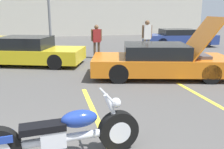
% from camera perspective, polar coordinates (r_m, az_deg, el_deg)
% --- Properties ---
extents(parking_stripe_back, '(0.12, 5.11, 0.01)m').
position_cam_1_polar(parking_stripe_back, '(4.85, -2.53, -12.22)').
color(parking_stripe_back, yellow).
rests_on(parking_stripe_back, ground).
extents(far_building, '(32.00, 4.20, 4.40)m').
position_cam_1_polar(far_building, '(25.47, -16.06, 13.91)').
color(far_building, beige).
rests_on(far_building, ground).
extents(motorcycle, '(2.41, 0.70, 0.96)m').
position_cam_1_polar(motorcycle, '(3.84, -11.39, -13.40)').
color(motorcycle, black).
rests_on(motorcycle, ground).
extents(show_car_hood_open, '(4.91, 3.02, 2.01)m').
position_cam_1_polar(show_car_hood_open, '(8.63, 11.08, 3.11)').
color(show_car_hood_open, orange).
rests_on(show_car_hood_open, ground).
extents(parked_car_mid_right_row, '(4.72, 3.22, 1.17)m').
position_cam_1_polar(parked_car_mid_right_row, '(11.05, -18.41, 4.99)').
color(parked_car_mid_right_row, yellow).
rests_on(parked_car_mid_right_row, ground).
extents(parked_car_right_row, '(4.70, 2.36, 1.11)m').
position_cam_1_polar(parked_car_right_row, '(16.88, 15.09, 8.09)').
color(parked_car_right_row, navy).
rests_on(parked_car_right_row, ground).
extents(spectator_near_motorcycle, '(0.52, 0.23, 1.78)m').
position_cam_1_polar(spectator_near_motorcycle, '(12.48, 7.99, 8.92)').
color(spectator_near_motorcycle, gray).
rests_on(spectator_near_motorcycle, ground).
extents(spectator_midground, '(0.52, 0.21, 1.59)m').
position_cam_1_polar(spectator_midground, '(11.96, -3.54, 8.17)').
color(spectator_midground, brown).
rests_on(spectator_midground, ground).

